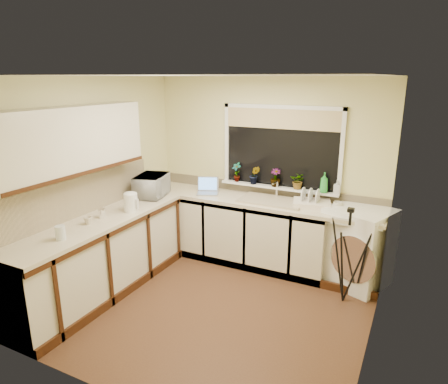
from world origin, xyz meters
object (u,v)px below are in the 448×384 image
at_px(laptop, 208,189).
at_px(steel_jar, 102,213).
at_px(dish_rack, 312,204).
at_px(plant_a, 237,172).
at_px(microwave, 152,186).
at_px(plant_b, 255,175).
at_px(soap_bottle_clear, 337,187).
at_px(plant_c, 275,178).
at_px(soap_bottle_green, 324,183).
at_px(cup_back, 338,205).
at_px(washing_machine, 358,247).
at_px(plant_d, 298,181).
at_px(kettle, 131,203).
at_px(tripod, 347,256).
at_px(cup_left, 88,221).
at_px(glass_jug, 60,233).

xyz_separation_m(laptop, steel_jar, (-0.58, -1.43, -0.00)).
xyz_separation_m(dish_rack, plant_a, (-1.10, 0.17, 0.25)).
bearing_deg(microwave, laptop, -66.80).
height_order(plant_b, soap_bottle_clear, plant_b).
bearing_deg(plant_c, soap_bottle_green, -1.13).
bearing_deg(plant_b, dish_rack, -10.06).
distance_m(microwave, cup_back, 2.41).
xyz_separation_m(washing_machine, soap_bottle_green, (-0.49, 0.16, 0.70)).
distance_m(plant_c, soap_bottle_green, 0.64).
height_order(dish_rack, plant_d, plant_d).
relative_size(kettle, soap_bottle_clear, 1.29).
distance_m(plant_a, soap_bottle_green, 1.20).
distance_m(steel_jar, microwave, 0.96).
xyz_separation_m(tripod, soap_bottle_clear, (-0.29, 0.68, 0.58)).
xyz_separation_m(tripod, microwave, (-2.57, -0.02, 0.49)).
height_order(kettle, steel_jar, kettle).
bearing_deg(microwave, plant_d, -84.05).
bearing_deg(soap_bottle_green, cup_left, -138.53).
bearing_deg(soap_bottle_green, plant_b, -179.75).
distance_m(laptop, kettle, 1.19).
distance_m(tripod, cup_left, 2.85).
bearing_deg(microwave, plant_b, -75.90).
height_order(microwave, soap_bottle_clear, soap_bottle_clear).
bearing_deg(kettle, dish_rack, 31.82).
xyz_separation_m(glass_jug, soap_bottle_green, (2.03, 2.30, 0.21)).
xyz_separation_m(tripod, plant_a, (-1.65, 0.67, 0.63)).
relative_size(microwave, plant_d, 2.39).
relative_size(washing_machine, tripod, 0.86).
distance_m(kettle, soap_bottle_green, 2.37).
xyz_separation_m(laptop, cup_left, (-0.57, -1.66, -0.02)).
bearing_deg(microwave, cup_left, 166.13).
bearing_deg(plant_d, microwave, -159.03).
relative_size(kettle, plant_b, 0.87).
xyz_separation_m(washing_machine, cup_back, (-0.28, 0.04, 0.47)).
height_order(soap_bottle_green, cup_left, soap_bottle_green).
bearing_deg(steel_jar, plant_b, 53.90).
height_order(laptop, dish_rack, laptop).
distance_m(laptop, dish_rack, 1.44).
bearing_deg(washing_machine, soap_bottle_clear, 171.50).
height_order(laptop, kettle, same).
relative_size(washing_machine, steel_jar, 8.90).
bearing_deg(soap_bottle_green, glass_jug, -131.47).
relative_size(steel_jar, cup_back, 0.94).
xyz_separation_m(tripod, plant_b, (-1.37, 0.65, 0.62)).
height_order(plant_c, soap_bottle_green, soap_bottle_green).
bearing_deg(cup_back, tripod, -66.32).
distance_m(microwave, plant_b, 1.38).
relative_size(washing_machine, cup_left, 10.84).
bearing_deg(steel_jar, plant_c, 48.06).
relative_size(laptop, soap_bottle_green, 1.42).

